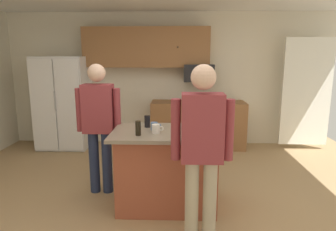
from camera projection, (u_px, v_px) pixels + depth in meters
floor at (158, 209)px, 3.58m from camera, size 7.04×7.04×0.00m
back_wall at (168, 79)px, 6.06m from camera, size 6.40×0.10×2.60m
french_door_window_panel at (306, 92)px, 5.61m from camera, size 0.90×0.06×2.00m
cabinet_run_upper at (146, 47)px, 5.75m from camera, size 2.40×0.38×0.75m
cabinet_run_lower at (198, 124)px, 5.89m from camera, size 1.80×0.63×0.90m
refrigerator at (63, 103)px, 5.81m from camera, size 0.94×0.76×1.76m
microwave_over_range at (199, 73)px, 5.71m from camera, size 0.56×0.40×0.32m
kitchen_island at (167, 168)px, 3.57m from camera, size 1.27×0.84×0.93m
person_guest_right at (202, 144)px, 2.75m from camera, size 0.57×0.23×1.72m
person_elder_center at (99, 120)px, 3.83m from camera, size 0.57×0.22×1.68m
glass_pilsner at (138, 128)px, 3.28m from camera, size 0.06×0.06×0.16m
glass_short_whisky at (189, 123)px, 3.54m from camera, size 0.07×0.07×0.16m
tumbler_amber at (147, 121)px, 3.64m from camera, size 0.07×0.07×0.14m
mug_blue_stoneware at (155, 126)px, 3.51m from camera, size 0.12×0.08×0.09m
mug_ceramic_white at (156, 129)px, 3.38m from camera, size 0.13×0.09×0.10m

